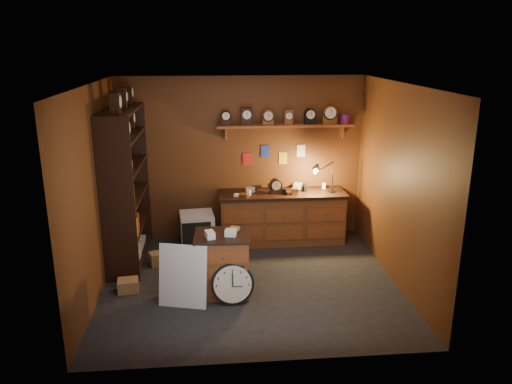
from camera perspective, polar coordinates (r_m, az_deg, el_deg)
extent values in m
plane|color=black|center=(7.03, -0.63, -10.31)|extent=(4.00, 4.00, 0.00)
cube|color=#582F14|center=(8.27, -1.68, 3.80)|extent=(4.00, 0.02, 2.70)
cube|color=#582F14|center=(4.84, 1.06, -5.67)|extent=(4.00, 0.02, 2.70)
cube|color=#582F14|center=(6.68, -18.02, -0.15)|extent=(0.02, 3.60, 2.70)
cube|color=#582F14|center=(6.98, 15.93, 0.72)|extent=(0.02, 3.60, 2.70)
cube|color=beige|center=(6.29, -0.71, 12.19)|extent=(4.00, 3.60, 0.02)
cube|color=brown|center=(8.09, 3.35, 7.60)|extent=(2.20, 0.30, 0.04)
cube|color=brown|center=(8.09, -3.45, 6.74)|extent=(0.04, 0.16, 0.20)
cube|color=brown|center=(8.37, 9.76, 6.86)|extent=(0.04, 0.16, 0.20)
cylinder|color=#B21419|center=(8.28, 10.15, 8.24)|extent=(0.16, 0.16, 0.15)
cube|color=#A71419|center=(8.27, -0.64, 3.81)|extent=(0.14, 0.01, 0.20)
cube|color=navy|center=(8.27, 1.44, 4.66)|extent=(0.14, 0.01, 0.20)
cube|color=gold|center=(8.34, 3.49, 3.88)|extent=(0.14, 0.01, 0.20)
cube|color=silver|center=(8.36, 5.54, 4.72)|extent=(0.14, 0.01, 0.20)
cube|color=black|center=(7.66, -16.22, 0.53)|extent=(0.03, 1.60, 2.30)
cube|color=black|center=(6.88, -15.54, -1.22)|extent=(0.45, 0.03, 2.30)
cube|color=black|center=(8.36, -13.75, 2.05)|extent=(0.45, 0.03, 2.30)
cube|color=black|center=(7.98, -13.98, -7.03)|extent=(0.43, 1.54, 0.03)
cube|color=black|center=(7.80, -14.24, -3.66)|extent=(0.43, 1.54, 0.03)
cube|color=black|center=(7.66, -14.48, -0.50)|extent=(0.43, 1.54, 0.03)
cube|color=black|center=(7.54, -14.72, 2.77)|extent=(0.43, 1.54, 0.03)
cube|color=black|center=(7.45, -14.98, 6.13)|extent=(0.43, 1.54, 0.03)
cube|color=black|center=(7.39, -15.20, 9.02)|extent=(0.43, 1.54, 0.03)
cube|color=brown|center=(8.30, 2.96, -3.01)|extent=(2.02, 0.60, 0.80)
cube|color=black|center=(8.16, 3.01, -0.20)|extent=(2.08, 0.66, 0.05)
cube|color=brown|center=(8.01, 3.27, -3.74)|extent=(1.94, 0.02, 0.52)
cylinder|color=black|center=(8.26, 8.63, 0.08)|extent=(0.12, 0.12, 0.02)
cylinder|color=black|center=(8.21, 8.69, 1.35)|extent=(0.02, 0.02, 0.38)
cylinder|color=black|center=(8.09, 7.99, 2.92)|extent=(0.27, 0.09, 0.14)
cone|color=black|center=(8.04, 7.05, 2.58)|extent=(0.18, 0.14, 0.18)
cube|color=brown|center=(6.64, -3.82, -8.27)|extent=(0.70, 0.59, 0.79)
cube|color=black|center=(6.48, -3.89, -4.98)|extent=(0.74, 0.63, 0.03)
cube|color=brown|center=(6.38, -3.75, -9.35)|extent=(0.62, 0.04, 0.67)
cylinder|color=black|center=(6.42, -2.70, -10.44)|extent=(0.55, 0.17, 0.55)
cylinder|color=beige|center=(6.39, -2.68, -10.52)|extent=(0.48, 0.11, 0.47)
cube|color=black|center=(6.35, -2.69, -9.95)|extent=(0.01, 0.04, 0.18)
cube|color=black|center=(6.39, -2.13, -10.75)|extent=(0.12, 0.01, 0.01)
cube|color=silver|center=(6.56, -8.22, -12.61)|extent=(0.64, 0.32, 0.81)
cube|color=silver|center=(8.19, -6.74, -4.30)|extent=(0.58, 0.58, 0.55)
cube|color=black|center=(7.93, -6.78, -5.01)|extent=(0.45, 0.07, 0.44)
cube|color=olive|center=(6.99, -14.40, -10.30)|extent=(0.30, 0.26, 0.17)
cube|color=white|center=(6.81, -5.24, -10.70)|extent=(0.28, 0.31, 0.14)
cube|color=olive|center=(7.67, -11.07, -7.47)|extent=(0.31, 0.28, 0.19)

